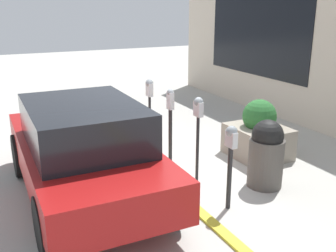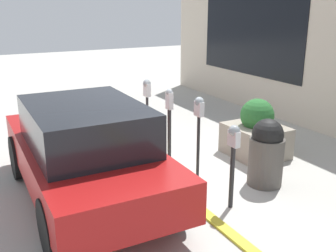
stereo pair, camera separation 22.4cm
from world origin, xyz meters
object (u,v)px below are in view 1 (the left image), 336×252
object	(u,v)px
parked_car_front	(83,149)
trash_bin	(266,154)
parking_meter_nearest	(231,151)
parking_meter_middle	(170,116)
parking_meter_second	(198,119)
parking_meter_fourth	(150,96)
planter_box	(258,134)

from	to	relation	value
parked_car_front	trash_bin	xyz separation A→B (m)	(-0.91, -2.78, -0.25)
parking_meter_nearest	parking_meter_middle	bearing A→B (deg)	-0.46
parking_meter_nearest	trash_bin	distance (m)	1.10
parking_meter_second	trash_bin	size ratio (longest dim) A/B	1.30
parking_meter_second	parking_meter_fourth	size ratio (longest dim) A/B	1.03
parking_meter_middle	parking_meter_fourth	distance (m)	1.05
parked_car_front	parking_meter_second	bearing A→B (deg)	-98.96
parking_meter_nearest	parking_meter_second	size ratio (longest dim) A/B	0.86
parking_meter_nearest	planter_box	xyz separation A→B (m)	(1.49, -1.72, -0.45)
parking_meter_nearest	planter_box	distance (m)	2.32
trash_bin	parking_meter_fourth	bearing A→B (deg)	19.39
parked_car_front	trash_bin	size ratio (longest dim) A/B	3.63
parking_meter_fourth	parked_car_front	xyz separation A→B (m)	(-1.72, 1.86, -0.28)
parked_car_front	parking_meter_middle	bearing A→B (deg)	-68.83
parking_meter_nearest	parked_car_front	xyz separation A→B (m)	(1.27, 1.81, -0.10)
parking_meter_second	parked_car_front	bearing A→B (deg)	80.35
parking_meter_nearest	parked_car_front	world-z (taller)	parked_car_front
parked_car_front	parking_meter_fourth	bearing A→B (deg)	-46.56
parking_meter_nearest	parking_meter_fourth	bearing A→B (deg)	-1.01
parking_meter_nearest	parking_meter_second	bearing A→B (deg)	-1.38
parking_meter_second	trash_bin	xyz separation A→B (m)	(-0.60, -0.95, -0.56)
planter_box	parked_car_front	bearing A→B (deg)	93.46
planter_box	parked_car_front	distance (m)	3.55
planter_box	parking_meter_second	bearing A→B (deg)	107.15
parked_car_front	trash_bin	bearing A→B (deg)	-107.42
planter_box	trash_bin	distance (m)	1.35
planter_box	trash_bin	world-z (taller)	planter_box
trash_bin	planter_box	bearing A→B (deg)	-33.52
parking_meter_second	parked_car_front	size ratio (longest dim) A/B	0.36
parking_meter_nearest	parking_meter_second	world-z (taller)	parking_meter_second
parking_meter_fourth	trash_bin	size ratio (longest dim) A/B	1.26
parking_meter_fourth	parked_car_front	distance (m)	2.55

